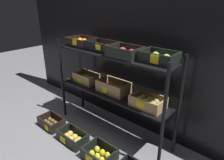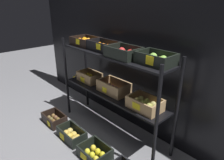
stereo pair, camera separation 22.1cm
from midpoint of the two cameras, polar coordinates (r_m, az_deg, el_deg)
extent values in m
plane|color=gray|center=(2.54, -2.56, -14.23)|extent=(10.00, 10.00, 0.00)
cube|color=black|center=(2.39, 3.08, 7.85)|extent=(3.85, 0.12, 1.83)
cylinder|color=black|center=(2.70, -16.38, 0.01)|extent=(0.03, 0.03, 1.06)
cylinder|color=black|center=(1.78, 10.88, -11.74)|extent=(0.03, 0.03, 1.06)
cylinder|color=black|center=(2.87, -11.04, 1.86)|extent=(0.03, 0.03, 1.06)
cylinder|color=black|center=(2.02, 15.62, -7.65)|extent=(0.03, 0.03, 1.06)
cube|color=black|center=(2.28, -2.78, -4.05)|extent=(1.41, 0.29, 0.02)
cube|color=black|center=(2.12, -3.01, 7.22)|extent=(1.41, 0.29, 0.02)
cube|color=tan|center=(2.60, -9.70, -0.48)|extent=(0.31, 0.20, 0.01)
cube|color=tan|center=(2.53, -11.39, 0.18)|extent=(0.31, 0.02, 0.11)
cube|color=tan|center=(2.64, -8.24, 1.33)|extent=(0.31, 0.02, 0.11)
cube|color=tan|center=(2.69, -11.76, 1.51)|extent=(0.02, 0.17, 0.11)
cube|color=tan|center=(2.48, -7.64, -0.04)|extent=(0.02, 0.17, 0.11)
ellipsoid|color=yellow|center=(2.62, -11.19, 0.64)|extent=(0.06, 0.06, 0.08)
ellipsoid|color=yellow|center=(2.58, -10.20, 0.31)|extent=(0.06, 0.06, 0.08)
ellipsoid|color=yellow|center=(2.52, -9.12, -0.15)|extent=(0.06, 0.06, 0.08)
ellipsoid|color=yellow|center=(2.65, -10.33, 0.96)|extent=(0.06, 0.06, 0.08)
ellipsoid|color=yellow|center=(2.60, -9.39, 0.59)|extent=(0.06, 0.06, 0.08)
ellipsoid|color=yellow|center=(2.56, -8.26, 0.27)|extent=(0.06, 0.06, 0.08)
cube|color=yellow|center=(2.54, -11.71, -0.31)|extent=(0.09, 0.01, 0.07)
cube|color=tan|center=(2.30, -2.36, -3.37)|extent=(0.37, 0.22, 0.01)
cube|color=tan|center=(2.20, -4.20, -2.66)|extent=(0.37, 0.02, 0.12)
cube|color=tan|center=(2.34, -0.68, -1.08)|extent=(0.37, 0.02, 0.12)
cube|color=tan|center=(2.38, -5.44, -0.71)|extent=(0.02, 0.19, 0.12)
cube|color=tan|center=(2.16, 0.98, -3.10)|extent=(0.02, 0.19, 0.12)
sphere|color=#5B1857|center=(2.33, -5.00, -2.22)|extent=(0.05, 0.05, 0.05)
sphere|color=#5C1B50|center=(2.30, -3.92, -2.57)|extent=(0.05, 0.05, 0.05)
sphere|color=#661D4C|center=(2.26, -2.90, -2.95)|extent=(0.05, 0.05, 0.05)
sphere|color=#621C4A|center=(2.23, -1.84, -3.37)|extent=(0.05, 0.05, 0.05)
sphere|color=#692F55|center=(2.19, -0.84, -3.79)|extent=(0.05, 0.05, 0.05)
sphere|color=#581E58|center=(2.38, -3.81, -1.64)|extent=(0.05, 0.05, 0.05)
sphere|color=#6D1C4E|center=(2.34, -2.79, -2.02)|extent=(0.05, 0.05, 0.05)
sphere|color=#552F4E|center=(2.31, -1.78, -2.45)|extent=(0.05, 0.05, 0.05)
sphere|color=#6C2458|center=(2.28, -0.71, -2.77)|extent=(0.05, 0.05, 0.05)
sphere|color=#622B45|center=(2.24, 0.34, -3.19)|extent=(0.05, 0.05, 0.05)
cube|color=yellow|center=(2.23, -4.97, -2.94)|extent=(0.07, 0.01, 0.06)
cube|color=tan|center=(2.01, 7.03, -7.56)|extent=(0.32, 0.22, 0.01)
cube|color=tan|center=(1.91, 5.39, -7.17)|extent=(0.32, 0.02, 0.11)
cube|color=tan|center=(2.06, 8.70, -5.04)|extent=(0.32, 0.02, 0.11)
cube|color=tan|center=(2.06, 3.57, -4.76)|extent=(0.02, 0.18, 0.11)
cube|color=tan|center=(1.91, 10.95, -7.46)|extent=(0.02, 0.18, 0.11)
ellipsoid|color=tan|center=(2.00, 4.77, -5.88)|extent=(0.07, 0.07, 0.09)
ellipsoid|color=#A9B94B|center=(1.96, 6.56, -6.62)|extent=(0.07, 0.07, 0.09)
ellipsoid|color=#B6B752|center=(1.93, 8.39, -7.30)|extent=(0.07, 0.07, 0.09)
ellipsoid|color=tan|center=(2.04, 5.89, -5.39)|extent=(0.07, 0.07, 0.09)
ellipsoid|color=#B2B74B|center=(2.01, 7.60, -5.96)|extent=(0.07, 0.07, 0.09)
ellipsoid|color=tan|center=(1.97, 9.41, -6.69)|extent=(0.07, 0.07, 0.09)
cube|color=yellow|center=(1.91, 4.81, -7.18)|extent=(0.09, 0.01, 0.07)
cube|color=black|center=(2.51, -11.09, 9.62)|extent=(0.34, 0.26, 0.01)
cube|color=black|center=(2.43, -13.42, 10.27)|extent=(0.34, 0.02, 0.09)
cube|color=black|center=(2.57, -9.05, 11.24)|extent=(0.34, 0.02, 0.09)
cube|color=black|center=(2.63, -13.44, 11.15)|extent=(0.02, 0.22, 0.09)
cube|color=black|center=(2.37, -8.68, 10.34)|extent=(0.02, 0.22, 0.09)
sphere|color=orange|center=(2.53, -12.98, 10.60)|extent=(0.07, 0.07, 0.07)
sphere|color=orange|center=(2.47, -11.85, 10.40)|extent=(0.07, 0.07, 0.07)
sphere|color=orange|center=(2.42, -10.85, 10.21)|extent=(0.07, 0.07, 0.07)
sphere|color=orange|center=(2.58, -11.56, 10.93)|extent=(0.07, 0.07, 0.07)
sphere|color=orange|center=(2.53, -10.46, 10.76)|extent=(0.07, 0.07, 0.07)
sphere|color=orange|center=(2.47, -9.27, 10.56)|extent=(0.07, 0.07, 0.07)
cube|color=yellow|center=(2.40, -13.32, 10.35)|extent=(0.07, 0.01, 0.06)
cube|color=black|center=(2.25, -5.71, 8.46)|extent=(0.38, 0.22, 0.01)
cube|color=black|center=(2.17, -7.75, 9.32)|extent=(0.38, 0.02, 0.10)
cube|color=black|center=(2.30, -3.89, 10.24)|extent=(0.38, 0.02, 0.10)
cube|color=black|center=(2.37, -8.84, 10.36)|extent=(0.02, 0.19, 0.10)
cube|color=black|center=(2.11, -2.33, 9.14)|extent=(0.02, 0.19, 0.10)
sphere|color=orange|center=(2.29, -8.22, 9.55)|extent=(0.06, 0.06, 0.06)
sphere|color=orange|center=(2.24, -6.86, 9.33)|extent=(0.06, 0.06, 0.06)
sphere|color=orange|center=(2.19, -5.64, 9.09)|extent=(0.06, 0.06, 0.06)
sphere|color=orange|center=(2.14, -4.30, 8.80)|extent=(0.06, 0.06, 0.06)
sphere|color=orange|center=(2.34, -7.01, 9.86)|extent=(0.06, 0.06, 0.06)
sphere|color=orange|center=(2.28, -5.87, 9.60)|extent=(0.06, 0.06, 0.06)
sphere|color=#FF650E|center=(2.23, -4.46, 9.36)|extent=(0.06, 0.06, 0.06)
sphere|color=orange|center=(2.19, -3.22, 9.13)|extent=(0.06, 0.06, 0.06)
cube|color=yellow|center=(2.12, -7.05, 9.23)|extent=(0.07, 0.01, 0.06)
cube|color=black|center=(1.98, 0.48, 6.71)|extent=(0.33, 0.24, 0.01)
cube|color=black|center=(1.89, -1.74, 7.62)|extent=(0.33, 0.02, 0.10)
cube|color=black|center=(2.05, 2.55, 8.81)|extent=(0.33, 0.02, 0.10)
cube|color=black|center=(2.07, -2.82, 8.92)|extent=(0.02, 0.21, 0.10)
cube|color=black|center=(1.88, 4.14, 7.46)|extent=(0.02, 0.21, 0.10)
sphere|color=red|center=(1.99, -1.35, 7.97)|extent=(0.07, 0.07, 0.07)
sphere|color=red|center=(1.91, 1.12, 7.41)|extent=(0.07, 0.07, 0.07)
sphere|color=red|center=(2.04, -0.09, 8.36)|extent=(0.07, 0.07, 0.07)
sphere|color=red|center=(1.96, 2.40, 7.79)|extent=(0.07, 0.07, 0.07)
cube|color=black|center=(1.84, 9.79, 5.08)|extent=(0.33, 0.23, 0.01)
cube|color=black|center=(1.73, 8.02, 5.98)|extent=(0.33, 0.02, 0.09)
cube|color=black|center=(1.91, 11.60, 7.27)|extent=(0.33, 0.02, 0.09)
cube|color=black|center=(1.90, 5.89, 7.56)|extent=(0.02, 0.20, 0.09)
cube|color=black|center=(1.75, 14.23, 5.66)|extent=(0.02, 0.20, 0.09)
sphere|color=#88BB3F|center=(1.82, 7.90, 6.44)|extent=(0.07, 0.07, 0.07)
sphere|color=#98B030|center=(1.77, 10.86, 5.79)|extent=(0.07, 0.07, 0.07)
sphere|color=#81BC48|center=(1.88, 9.04, 6.89)|extent=(0.07, 0.07, 0.07)
sphere|color=#88C749|center=(1.82, 11.90, 6.13)|extent=(0.07, 0.07, 0.07)
cube|color=yellow|center=(1.72, 8.40, 5.82)|extent=(0.08, 0.00, 0.08)
cylinder|color=brown|center=(2.82, -13.88, 0.82)|extent=(0.02, 0.02, 0.02)
ellipsoid|color=yellow|center=(2.87, -14.16, -0.33)|extent=(0.10, 0.03, 0.10)
ellipsoid|color=gold|center=(2.86, -14.11, -0.37)|extent=(0.09, 0.03, 0.11)
ellipsoid|color=yellow|center=(2.85, -13.99, -0.46)|extent=(0.05, 0.03, 0.11)
ellipsoid|color=yellow|center=(2.85, -13.51, -0.41)|extent=(0.05, 0.03, 0.11)
ellipsoid|color=yellow|center=(2.84, -13.53, -0.51)|extent=(0.08, 0.03, 0.11)
ellipsoid|color=yellow|center=(2.83, -13.25, -0.56)|extent=(0.11, 0.03, 0.09)
cube|color=black|center=(2.75, -19.05, -12.34)|extent=(0.32, 0.21, 0.01)
cube|color=black|center=(2.68, -21.02, -11.98)|extent=(0.32, 0.02, 0.12)
cube|color=black|center=(2.75, -17.47, -10.48)|extent=(0.32, 0.02, 0.12)
cube|color=black|center=(2.83, -20.82, -9.97)|extent=(0.02, 0.18, 0.12)
cube|color=black|center=(2.60, -17.46, -12.59)|extent=(0.02, 0.18, 0.12)
ellipsoid|color=brown|center=(2.78, -20.66, -11.13)|extent=(0.05, 0.05, 0.07)
ellipsoid|color=brown|center=(2.74, -20.00, -11.62)|extent=(0.05, 0.05, 0.07)
ellipsoid|color=brown|center=(2.69, -19.35, -12.14)|extent=(0.05, 0.05, 0.07)
ellipsoid|color=brown|center=(2.65, -18.73, -12.67)|extent=(0.05, 0.05, 0.07)
ellipsoid|color=brown|center=(2.81, -19.56, -10.64)|extent=(0.05, 0.05, 0.07)
ellipsoid|color=brown|center=(2.76, -18.83, -11.14)|extent=(0.05, 0.05, 0.07)
ellipsoid|color=brown|center=(2.71, -18.16, -11.67)|extent=(0.05, 0.05, 0.07)
ellipsoid|color=brown|center=(2.68, -17.59, -12.13)|extent=(0.05, 0.05, 0.07)
cube|color=yellow|center=(2.64, -20.54, -12.82)|extent=(0.07, 0.01, 0.07)
cube|color=black|center=(2.44, -13.76, -16.61)|extent=(0.35, 0.20, 0.01)
cube|color=black|center=(2.36, -15.80, -16.32)|extent=(0.35, 0.02, 0.12)
cube|color=black|center=(2.44, -12.09, -14.49)|extent=(0.35, 0.02, 0.12)
cube|color=black|center=(2.52, -16.21, -13.68)|extent=(0.02, 0.17, 0.12)
cube|color=black|center=(2.29, -11.33, -17.26)|extent=(0.02, 0.17, 0.12)
sphere|color=gold|center=(2.46, -15.48, -15.22)|extent=(0.07, 0.07, 0.07)
sphere|color=gold|center=(2.40, -14.48, -16.07)|extent=(0.07, 0.07, 0.07)
sphere|color=#D7B153|center=(2.35, -13.01, -16.97)|extent=(0.07, 0.07, 0.07)
sphere|color=#D2B858|center=(2.48, -14.46, -14.69)|extent=(0.07, 0.07, 0.07)
sphere|color=#DFBD4B|center=(2.42, -13.29, -15.63)|extent=(0.07, 0.07, 0.07)
sphere|color=gold|center=(2.37, -12.20, -16.43)|extent=(0.07, 0.07, 0.07)
cube|color=yellow|center=(2.40, -16.58, -16.14)|extent=(0.09, 0.01, 0.07)
cube|color=black|center=(2.19, -6.63, -21.35)|extent=(0.31, 0.25, 0.01)
cube|color=black|center=(2.09, -9.22, -21.60)|extent=(0.31, 0.02, 0.12)
cube|color=black|center=(2.20, -4.37, -18.64)|extent=(0.31, 0.02, 0.12)
cube|color=black|center=(2.23, -9.39, -18.30)|extent=(0.02, 0.22, 0.12)
cube|color=black|center=(2.07, -3.75, -22.00)|extent=(0.02, 0.22, 0.12)
ellipsoid|color=yellow|center=(2.18, -8.90, -20.15)|extent=(0.06, 0.06, 0.08)
ellipsoid|color=yellow|center=(2.14, -7.40, -20.97)|extent=(0.06, 0.06, 0.08)
ellipsoid|color=yellow|center=(2.10, -6.19, -21.95)|extent=(0.06, 0.06, 0.08)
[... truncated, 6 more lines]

